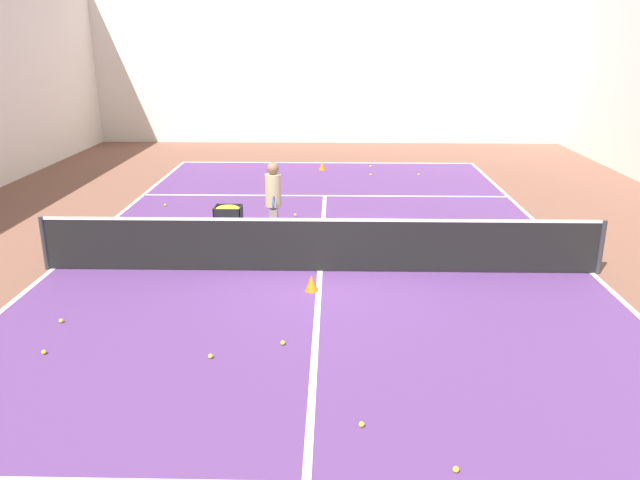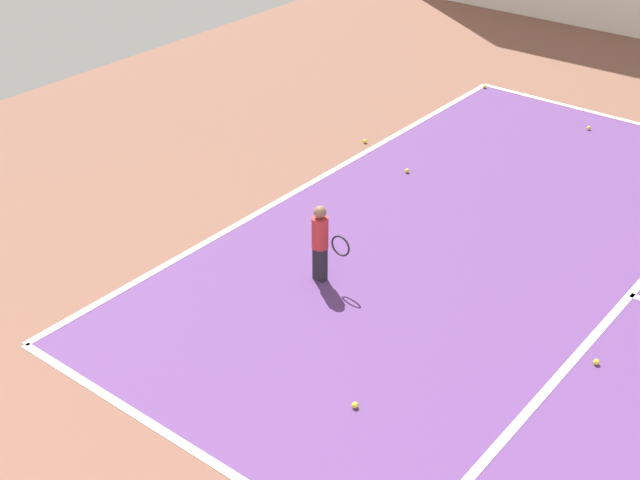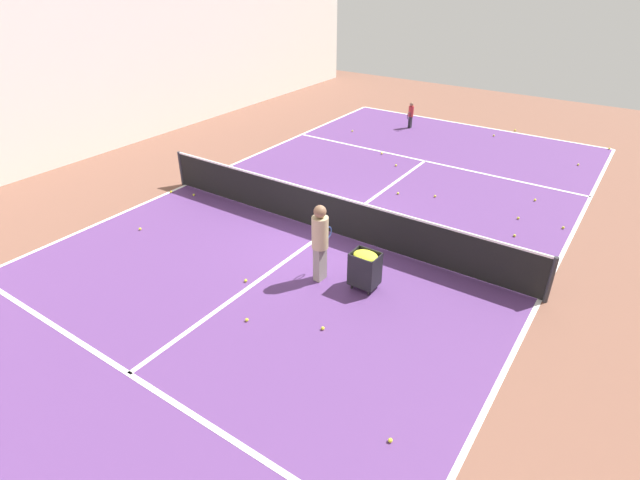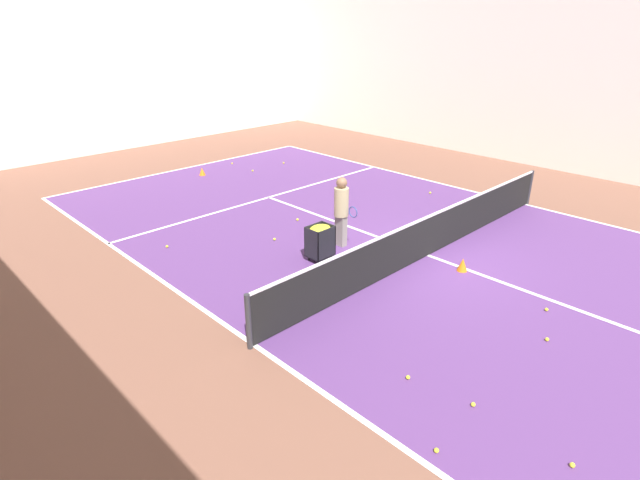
# 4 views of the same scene
# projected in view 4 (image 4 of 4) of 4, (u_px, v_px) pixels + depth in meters

# --- Properties ---
(ground_plane) EXTENTS (35.71, 35.71, 0.00)m
(ground_plane) POSITION_uv_depth(u_px,v_px,m) (428.00, 255.00, 12.16)
(ground_plane) COLOR brown
(court_playing_area) EXTENTS (10.58, 22.36, 0.00)m
(court_playing_area) POSITION_uv_depth(u_px,v_px,m) (428.00, 255.00, 12.16)
(court_playing_area) COLOR #563370
(court_playing_area) RESTS_ON ground
(line_baseline_far) EXTENTS (10.58, 0.10, 0.00)m
(line_baseline_far) POSITION_uv_depth(u_px,v_px,m) (188.00, 168.00, 19.48)
(line_baseline_far) COLOR white
(line_baseline_far) RESTS_ON ground
(line_sideline_left) EXTENTS (0.10, 22.36, 0.00)m
(line_sideline_left) POSITION_uv_depth(u_px,v_px,m) (255.00, 345.00, 8.77)
(line_sideline_left) COLOR white
(line_sideline_left) RESTS_ON ground
(line_sideline_right) EXTENTS (0.10, 22.36, 0.00)m
(line_sideline_right) POSITION_uv_depth(u_px,v_px,m) (525.00, 204.00, 15.55)
(line_sideline_right) COLOR white
(line_sideline_right) RESTS_ON ground
(line_service_far) EXTENTS (10.58, 0.10, 0.00)m
(line_service_far) POSITION_uv_depth(u_px,v_px,m) (269.00, 197.00, 16.19)
(line_service_far) COLOR white
(line_service_far) RESTS_ON ground
(line_centre_service) EXTENTS (0.10, 12.30, 0.00)m
(line_centre_service) POSITION_uv_depth(u_px,v_px,m) (428.00, 255.00, 12.16)
(line_centre_service) COLOR white
(line_centre_service) RESTS_ON ground
(hall_enclosure_right) EXTENTS (0.15, 32.01, 6.61)m
(hall_enclosure_right) POSITION_uv_depth(u_px,v_px,m) (603.00, 82.00, 17.27)
(hall_enclosure_right) COLOR silver
(hall_enclosure_right) RESTS_ON ground
(hall_enclosure_far) EXTENTS (19.94, 0.15, 6.61)m
(hall_enclosure_far) POSITION_uv_depth(u_px,v_px,m) (121.00, 71.00, 21.27)
(hall_enclosure_far) COLOR silver
(hall_enclosure_far) RESTS_ON ground
(tennis_net) EXTENTS (10.88, 0.10, 1.07)m
(tennis_net) POSITION_uv_depth(u_px,v_px,m) (430.00, 235.00, 11.94)
(tennis_net) COLOR #2D2D33
(tennis_net) RESTS_ON ground
(coach_at_net) EXTENTS (0.37, 0.69, 1.79)m
(coach_at_net) POSITION_uv_depth(u_px,v_px,m) (341.00, 207.00, 12.32)
(coach_at_net) COLOR gray
(coach_at_net) RESTS_ON ground
(ball_cart) EXTENTS (0.59, 0.47, 0.88)m
(ball_cart) POSITION_uv_depth(u_px,v_px,m) (320.00, 236.00, 11.70)
(ball_cart) COLOR black
(ball_cart) RESTS_ON ground
(training_cone_0) EXTENTS (0.24, 0.24, 0.29)m
(training_cone_0) POSITION_uv_depth(u_px,v_px,m) (202.00, 171.00, 18.48)
(training_cone_0) COLOR orange
(training_cone_0) RESTS_ON ground
(training_cone_1) EXTENTS (0.24, 0.24, 0.30)m
(training_cone_1) POSITION_uv_depth(u_px,v_px,m) (462.00, 265.00, 11.36)
(training_cone_1) COLOR orange
(training_cone_1) RESTS_ON ground
(tennis_ball_1) EXTENTS (0.07, 0.07, 0.07)m
(tennis_ball_1) POSITION_uv_depth(u_px,v_px,m) (473.00, 404.00, 7.37)
(tennis_ball_1) COLOR yellow
(tennis_ball_1) RESTS_ON ground
(tennis_ball_2) EXTENTS (0.07, 0.07, 0.07)m
(tennis_ball_2) POSITION_uv_depth(u_px,v_px,m) (501.00, 206.00, 15.29)
(tennis_ball_2) COLOR yellow
(tennis_ball_2) RESTS_ON ground
(tennis_ball_3) EXTENTS (0.07, 0.07, 0.07)m
(tennis_ball_3) POSITION_uv_depth(u_px,v_px,m) (572.00, 465.00, 6.36)
(tennis_ball_3) COLOR yellow
(tennis_ball_3) RESTS_ON ground
(tennis_ball_5) EXTENTS (0.07, 0.07, 0.07)m
(tennis_ball_5) POSITION_uv_depth(u_px,v_px,m) (436.00, 450.00, 6.58)
(tennis_ball_5) COLOR yellow
(tennis_ball_5) RESTS_ON ground
(tennis_ball_6) EXTENTS (0.07, 0.07, 0.07)m
(tennis_ball_6) POSITION_uv_depth(u_px,v_px,m) (505.00, 199.00, 15.92)
(tennis_ball_6) COLOR yellow
(tennis_ball_6) RESTS_ON ground
(tennis_ball_7) EXTENTS (0.07, 0.07, 0.07)m
(tennis_ball_7) POSITION_uv_depth(u_px,v_px,m) (547.00, 309.00, 9.80)
(tennis_ball_7) COLOR yellow
(tennis_ball_7) RESTS_ON ground
(tennis_ball_8) EXTENTS (0.07, 0.07, 0.07)m
(tennis_ball_8) POSITION_uv_depth(u_px,v_px,m) (274.00, 239.00, 12.98)
(tennis_ball_8) COLOR yellow
(tennis_ball_8) RESTS_ON ground
(tennis_ball_9) EXTENTS (0.07, 0.07, 0.07)m
(tennis_ball_9) POSITION_uv_depth(u_px,v_px,m) (345.00, 221.00, 14.20)
(tennis_ball_9) COLOR yellow
(tennis_ball_9) RESTS_ON ground
(tennis_ball_10) EXTENTS (0.07, 0.07, 0.07)m
(tennis_ball_10) POSITION_uv_depth(u_px,v_px,m) (430.00, 193.00, 16.52)
(tennis_ball_10) COLOR yellow
(tennis_ball_10) RESTS_ON ground
(tennis_ball_11) EXTENTS (0.07, 0.07, 0.07)m
(tennis_ball_11) POSITION_uv_depth(u_px,v_px,m) (232.00, 163.00, 19.95)
(tennis_ball_11) COLOR yellow
(tennis_ball_11) RESTS_ON ground
(tennis_ball_13) EXTENTS (0.07, 0.07, 0.07)m
(tennis_ball_13) POSITION_uv_depth(u_px,v_px,m) (547.00, 339.00, 8.88)
(tennis_ball_13) COLOR yellow
(tennis_ball_13) RESTS_ON ground
(tennis_ball_15) EXTENTS (0.07, 0.07, 0.07)m
(tennis_ball_15) POSITION_uv_depth(u_px,v_px,m) (284.00, 163.00, 20.02)
(tennis_ball_15) COLOR yellow
(tennis_ball_15) RESTS_ON ground
(tennis_ball_16) EXTENTS (0.07, 0.07, 0.07)m
(tennis_ball_16) POSITION_uv_depth(u_px,v_px,m) (408.00, 377.00, 7.93)
(tennis_ball_16) COLOR yellow
(tennis_ball_16) RESTS_ON ground
(tennis_ball_17) EXTENTS (0.07, 0.07, 0.07)m
(tennis_ball_17) POSITION_uv_depth(u_px,v_px,m) (167.00, 246.00, 12.56)
(tennis_ball_17) COLOR yellow
(tennis_ball_17) RESTS_ON ground
(tennis_ball_19) EXTENTS (0.07, 0.07, 0.07)m
(tennis_ball_19) POSITION_uv_depth(u_px,v_px,m) (298.00, 220.00, 14.27)
(tennis_ball_19) COLOR yellow
(tennis_ball_19) RESTS_ON ground
(tennis_ball_22) EXTENTS (0.07, 0.07, 0.07)m
(tennis_ball_22) POSITION_uv_depth(u_px,v_px,m) (253.00, 171.00, 18.97)
(tennis_ball_22) COLOR yellow
(tennis_ball_22) RESTS_ON ground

